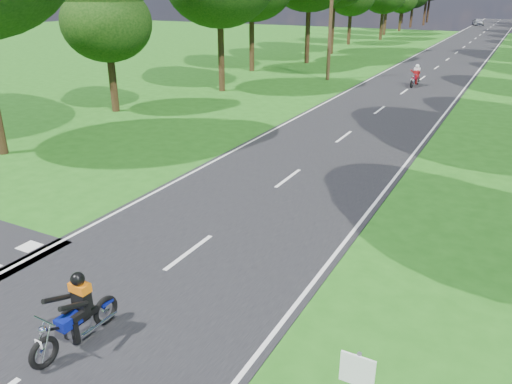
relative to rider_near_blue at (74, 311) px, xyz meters
The scene contains 7 objects.
ground 2.00m from the rider_near_blue, 96.17° to the left, with size 160.00×160.00×0.00m, color #1D5814.
main_road 51.85m from the rider_near_blue, 90.22° to the left, with size 7.00×140.00×0.02m, color black.
road_markings 49.98m from the rider_near_blue, 90.39° to the left, with size 7.40×140.00×0.01m.
telegraph_pole 30.67m from the rider_near_blue, 101.73° to the left, with size 1.20×0.26×8.00m.
rider_near_blue is the anchor object (origin of this frame).
rider_far_red 30.11m from the rider_near_blue, 90.05° to the left, with size 0.58×1.75×1.46m, color #AC0D1F, non-canonical shape.
distant_car 96.97m from the rider_near_blue, 91.54° to the left, with size 1.48×3.69×1.26m, color #B7BABF.
Camera 1 is at (6.70, -6.98, 6.18)m, focal length 35.00 mm.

